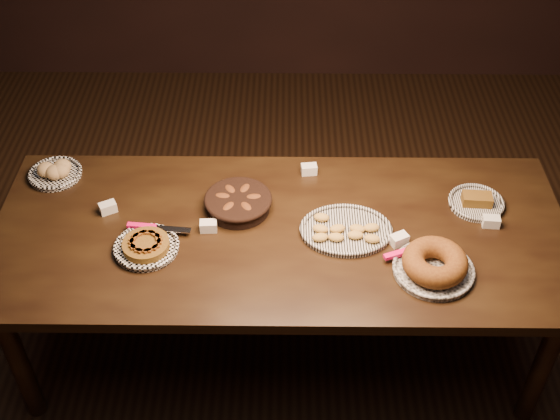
{
  "coord_description": "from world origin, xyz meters",
  "views": [
    {
      "loc": [
        0.02,
        -2.1,
        2.76
      ],
      "look_at": [
        -0.0,
        0.05,
        0.82
      ],
      "focal_mm": 45.0,
      "sensor_mm": 36.0,
      "label": 1
    }
  ],
  "objects_px": {
    "buffet_table": "(281,243)",
    "madeleine_platter": "(345,230)",
    "apple_tart_plate": "(146,246)",
    "bundt_cake_plate": "(434,264)"
  },
  "relations": [
    {
      "from": "buffet_table",
      "to": "madeleine_platter",
      "type": "distance_m",
      "value": 0.28
    },
    {
      "from": "apple_tart_plate",
      "to": "bundt_cake_plate",
      "type": "distance_m",
      "value": 1.14
    },
    {
      "from": "buffet_table",
      "to": "bundt_cake_plate",
      "type": "height_order",
      "value": "bundt_cake_plate"
    },
    {
      "from": "buffet_table",
      "to": "madeleine_platter",
      "type": "relative_size",
      "value": 6.39
    },
    {
      "from": "madeleine_platter",
      "to": "bundt_cake_plate",
      "type": "relative_size",
      "value": 1.07
    },
    {
      "from": "apple_tart_plate",
      "to": "bundt_cake_plate",
      "type": "relative_size",
      "value": 0.86
    },
    {
      "from": "buffet_table",
      "to": "bundt_cake_plate",
      "type": "xyz_separation_m",
      "value": [
        0.6,
        -0.23,
        0.12
      ]
    },
    {
      "from": "madeleine_platter",
      "to": "apple_tart_plate",
      "type": "bearing_deg",
      "value": -149.72
    },
    {
      "from": "bundt_cake_plate",
      "to": "buffet_table",
      "type": "bearing_deg",
      "value": 144.85
    },
    {
      "from": "madeleine_platter",
      "to": "bundt_cake_plate",
      "type": "height_order",
      "value": "bundt_cake_plate"
    }
  ]
}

